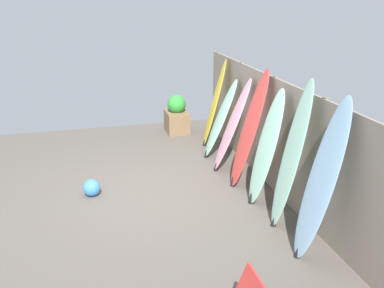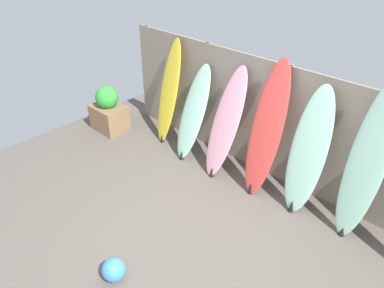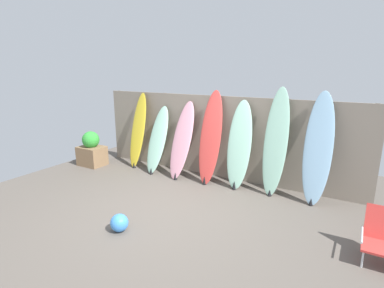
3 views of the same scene
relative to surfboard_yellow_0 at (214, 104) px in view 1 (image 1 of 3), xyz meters
The scene contains 11 objects.
ground 2.77m from the surfboard_yellow_0, 39.99° to the right, with size 7.68×7.68×0.00m, color #5B544C.
fence_back 2.04m from the surfboard_yellow_0, ahead, with size 6.08×0.11×1.80m.
surfboard_yellow_0 is the anchor object (origin of this frame).
surfboard_seafoam_1 0.66m from the surfboard_yellow_0, ahead, with size 0.50×0.69×1.53m.
surfboard_pink_2 1.32m from the surfboard_yellow_0, ahead, with size 0.56×0.72×1.67m.
surfboard_red_3 2.00m from the surfboard_yellow_0, ahead, with size 0.49×0.62×1.94m.
surfboard_seafoam_4 2.63m from the surfboard_yellow_0, ahead, with size 0.50×0.50×1.77m.
surfboard_seafoam_5 3.34m from the surfboard_yellow_0, ahead, with size 0.47×0.46×2.04m.
surfboard_skyblue_6 4.09m from the surfboard_yellow_0, ahead, with size 0.50×0.54×2.00m.
planter_box 1.29m from the surfboard_yellow_0, 152.52° to the right, with size 0.63×0.48×0.86m.
beach_ball 3.20m from the surfboard_yellow_0, 55.56° to the right, with size 0.27×0.27×0.27m, color #3F8CE5.
Camera 1 is at (6.04, -0.89, 3.07)m, focal length 40.00 mm.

